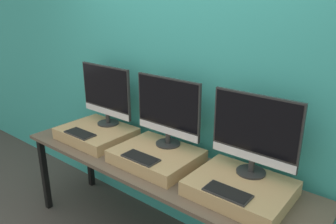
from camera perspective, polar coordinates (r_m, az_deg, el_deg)
wall_back at (r=2.61m, az=3.31°, el=4.71°), size 8.00×0.04×2.60m
workbench at (r=2.54m, az=-2.25°, el=-10.14°), size 2.46×0.65×0.77m
wooden_riser_left at (r=2.96m, az=-12.34°, el=-3.64°), size 0.61×0.49×0.10m
monitor_left at (r=2.93m, az=-10.73°, el=3.27°), size 0.58×0.19×0.53m
keyboard_left at (r=2.85m, az=-15.08°, el=-3.62°), size 0.28×0.13×0.01m
wooden_riser_center at (r=2.50m, az=-2.04°, el=-7.69°), size 0.61×0.49×0.10m
monitor_center at (r=2.46m, az=-0.02°, el=0.49°), size 0.58×0.19×0.53m
keyboard_center at (r=2.36m, az=-4.80°, el=-7.93°), size 0.28×0.13×0.01m
wooden_riser_right at (r=2.16m, az=12.48°, el=-12.83°), size 0.61×0.49×0.10m
monitor_right at (r=2.12m, az=14.85°, el=-3.37°), size 0.58×0.19×0.53m
keyboard_right at (r=2.00m, az=10.31°, el=-13.62°), size 0.28×0.13×0.01m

